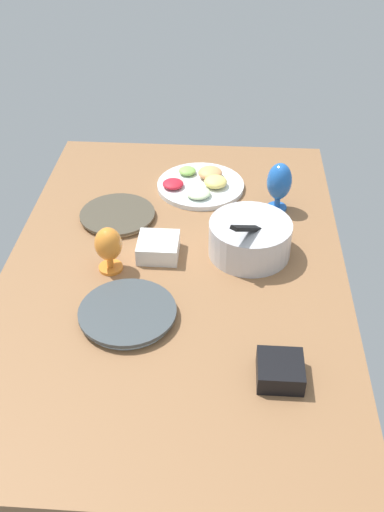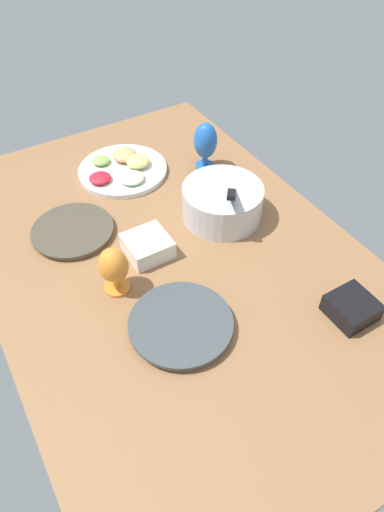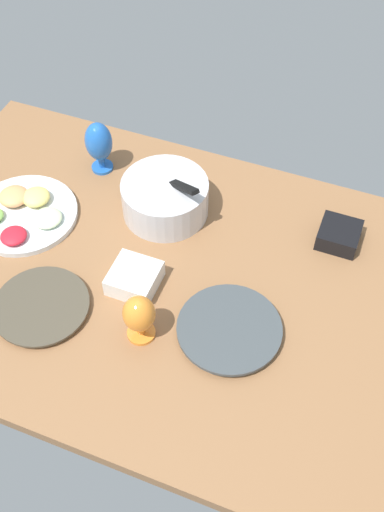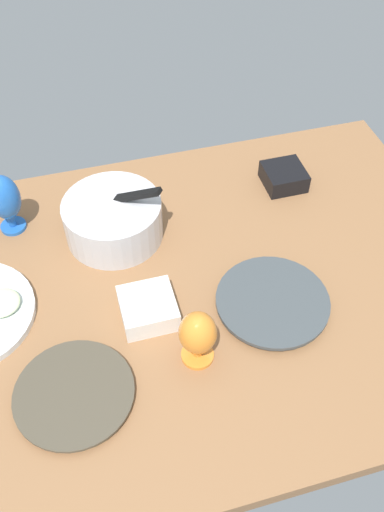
{
  "view_description": "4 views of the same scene",
  "coord_description": "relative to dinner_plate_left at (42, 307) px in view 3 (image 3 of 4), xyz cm",
  "views": [
    {
      "loc": [
        141.46,
        14.75,
        113.22
      ],
      "look_at": [
        0.08,
        5.28,
        4.03
      ],
      "focal_mm": 41.77,
      "sensor_mm": 36.0,
      "label": 1
    },
    {
      "loc": [
        84.64,
        -44.02,
        97.81
      ],
      "look_at": [
        6.17,
        2.97,
        4.03
      ],
      "focal_mm": 32.29,
      "sensor_mm": 36.0,
      "label": 2
    },
    {
      "loc": [
        44.97,
        -91.7,
        134.79
      ],
      "look_at": [
        6.79,
        6.3,
        4.03
      ],
      "focal_mm": 43.09,
      "sensor_mm": 36.0,
      "label": 3
    },
    {
      "loc": [
        -15.58,
        -80.94,
        107.0
      ],
      "look_at": [
        8.64,
        6.27,
        4.03
      ],
      "focal_mm": 38.83,
      "sensor_mm": 36.0,
      "label": 4
    }
  ],
  "objects": [
    {
      "name": "ground_plane",
      "position": [
        24.71,
        21.72,
        -3.04
      ],
      "size": [
        160.0,
        104.0,
        4.0
      ],
      "primitive_type": "cube",
      "color": "#8C603D"
    },
    {
      "name": "dinner_plate_left",
      "position": [
        0.0,
        0.0,
        0.0
      ],
      "size": [
        25.41,
        25.41,
        2.0
      ],
      "color": "beige",
      "rests_on": "ground_plane"
    },
    {
      "name": "dinner_plate_right",
      "position": [
        48.34,
        10.91,
        0.38
      ],
      "size": [
        26.95,
        26.95,
        2.73
      ],
      "color": "silver",
      "rests_on": "ground_plane"
    },
    {
      "name": "mixing_bowl",
      "position": [
        16.71,
        44.36,
        4.97
      ],
      "size": [
        25.47,
        25.47,
        17.74
      ],
      "color": "silver",
      "rests_on": "ground_plane"
    },
    {
      "name": "fruit_platter",
      "position": [
        -21.48,
        27.16,
        0.72
      ],
      "size": [
        31.67,
        31.67,
        5.51
      ],
      "color": "silver",
      "rests_on": "ground_plane"
    },
    {
      "name": "hurricane_glass_orange",
      "position": [
        27.54,
        2.52,
        7.61
      ],
      "size": [
        8.2,
        8.2,
        14.66
      ],
      "color": "orange",
      "rests_on": "ground_plane"
    },
    {
      "name": "hurricane_glass_blue",
      "position": [
        -9.3,
        54.22,
        9.34
      ],
      "size": [
        8.42,
        8.42,
        17.6
      ],
      "color": "blue",
      "rests_on": "ground_plane"
    },
    {
      "name": "square_bowl_black",
      "position": [
        67.27,
        51.38,
        1.95
      ],
      "size": [
        11.35,
        11.35,
        5.36
      ],
      "color": "black",
      "rests_on": "ground_plane"
    },
    {
      "name": "square_bowl_white",
      "position": [
        19.52,
        16.19,
        2.11
      ],
      "size": [
        12.55,
        12.55,
        5.65
      ],
      "color": "white",
      "rests_on": "ground_plane"
    }
  ]
}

